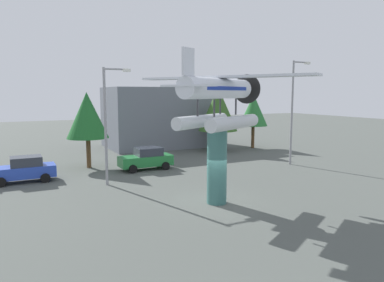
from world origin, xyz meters
The scene contains 11 objects.
ground_plane centered at (0.00, 0.00, 0.00)m, with size 140.00×140.00×0.00m, color #4C514C.
display_pedestal centered at (0.00, 0.00, 2.09)m, with size 1.10×1.10×4.18m, color #386B66.
floatplane_monument centered at (0.11, 0.06, 5.85)m, with size 7.07×9.61×4.00m.
car_near_blue centered at (-9.31, 10.24, 0.88)m, with size 4.20×2.02×1.76m.
car_mid_green centered at (-0.35, 10.34, 0.88)m, with size 4.20×2.02×1.76m.
streetlight_primary centered at (-4.20, 6.85, 4.50)m, with size 1.84×0.28×7.73m.
streetlight_secondary centered at (11.55, 6.66, 5.03)m, with size 1.84×0.28×8.77m.
storefront_building centered at (5.75, 22.00, 3.36)m, with size 12.17×7.38×6.73m, color slate.
tree_east centered at (-4.32, 13.13, 4.29)m, with size 3.35×3.35×6.18m.
tree_center_back centered at (9.69, 15.90, 4.41)m, with size 4.10×4.10×6.70m.
tree_far_east centered at (14.28, 15.92, 4.21)m, with size 3.14×3.14×5.98m.
Camera 1 is at (-10.18, -16.83, 6.06)m, focal length 33.98 mm.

